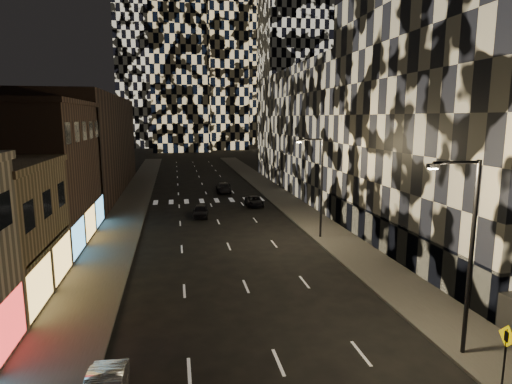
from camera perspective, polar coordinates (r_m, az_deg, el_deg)
name	(u,v)px	position (r m, az deg, el deg)	size (l,w,h in m)	color
sidewalk_left	(132,203)	(57.57, -16.23, -1.39)	(4.00, 120.00, 0.15)	#47443F
sidewalk_right	(282,197)	(59.05, 3.46, -0.73)	(4.00, 120.00, 0.15)	#47443F
curb_left	(148,202)	(57.40, -14.15, -1.33)	(0.20, 120.00, 0.15)	#4C4C47
curb_right	(267,198)	(58.57, 1.47, -0.80)	(0.20, 120.00, 0.15)	#4C4C47
retail_brown	(27,175)	(42.02, -28.27, 1.96)	(10.00, 15.00, 12.00)	#473228
retail_filler_left	(86,145)	(67.57, -21.68, 5.85)	(10.00, 40.00, 14.00)	#473228
midrise_right	(482,117)	(39.20, 27.94, 8.85)	(16.00, 25.00, 22.00)	#232326
midrise_base	(387,236)	(36.20, 17.08, -5.67)	(0.60, 25.00, 3.00)	#383838
midrise_filler_right	(334,130)	(67.79, 10.37, 8.09)	(16.00, 40.00, 18.00)	#232326
tower_center_low	(177,1)	(150.77, -10.45, 23.77)	(18.00, 18.00, 95.00)	black
streetlight_near	(467,245)	(21.34, 26.33, -6.33)	(2.55, 0.25, 9.00)	black
streetlight_far	(319,181)	(38.80, 8.42, 1.50)	(2.55, 0.25, 9.00)	black
car_dark_midlane	(201,211)	(47.97, -7.41, -2.53)	(1.63, 4.05, 1.38)	black
car_dark_oncoming	(224,187)	(63.49, -4.35, 0.62)	(2.10, 5.17, 1.50)	black
car_dark_rightlane	(254,201)	(53.61, -0.21, -1.23)	(2.00, 4.33, 1.20)	black
ped_sign	(506,346)	(20.47, 30.36, -17.32)	(0.11, 0.92, 2.77)	black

